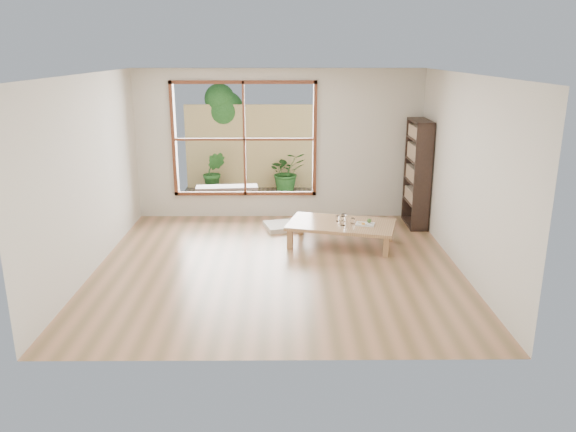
# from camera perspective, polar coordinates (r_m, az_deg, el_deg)

# --- Properties ---
(ground) EXTENTS (5.00, 5.00, 0.00)m
(ground) POSITION_cam_1_polar(r_m,az_deg,el_deg) (7.87, -1.06, -5.04)
(ground) COLOR tan
(ground) RESTS_ON ground
(low_table) EXTENTS (1.77, 1.28, 0.35)m
(low_table) POSITION_cam_1_polar(r_m,az_deg,el_deg) (8.63, 5.44, -0.98)
(low_table) COLOR tan
(low_table) RESTS_ON ground
(floor_cushion) EXTENTS (0.68, 0.68, 0.08)m
(floor_cushion) POSITION_cam_1_polar(r_m,az_deg,el_deg) (9.46, -0.58, -1.03)
(floor_cushion) COLOR beige
(floor_cushion) RESTS_ON ground
(bookshelf) EXTENTS (0.29, 0.81, 1.80)m
(bookshelf) POSITION_cam_1_polar(r_m,az_deg,el_deg) (9.70, 13.02, 4.23)
(bookshelf) COLOR #33221C
(bookshelf) RESTS_ON ground
(glass_tall) EXTENTS (0.08, 0.08, 0.14)m
(glass_tall) POSITION_cam_1_polar(r_m,az_deg,el_deg) (8.49, 5.62, -0.49)
(glass_tall) COLOR silver
(glass_tall) RESTS_ON low_table
(glass_mid) EXTENTS (0.06, 0.06, 0.09)m
(glass_mid) POSITION_cam_1_polar(r_m,az_deg,el_deg) (8.60, 6.60, -0.50)
(glass_mid) COLOR silver
(glass_mid) RESTS_ON low_table
(glass_short) EXTENTS (0.07, 0.07, 0.09)m
(glass_short) POSITION_cam_1_polar(r_m,az_deg,el_deg) (8.77, 5.68, -0.09)
(glass_short) COLOR silver
(glass_short) RESTS_ON low_table
(glass_small) EXTENTS (0.06, 0.06, 0.08)m
(glass_small) POSITION_cam_1_polar(r_m,az_deg,el_deg) (8.71, 5.05, -0.25)
(glass_small) COLOR silver
(glass_small) RESTS_ON low_table
(food_tray) EXTENTS (0.32, 0.26, 0.09)m
(food_tray) POSITION_cam_1_polar(r_m,az_deg,el_deg) (8.58, 7.91, -0.74)
(food_tray) COLOR white
(food_tray) RESTS_ON low_table
(deck) EXTENTS (2.80, 2.00, 0.05)m
(deck) POSITION_cam_1_polar(r_m,az_deg,el_deg) (11.28, -3.92, 1.62)
(deck) COLOR #3D342C
(deck) RESTS_ON ground
(garden_bench) EXTENTS (1.20, 0.45, 0.37)m
(garden_bench) POSITION_cam_1_polar(r_m,az_deg,el_deg) (10.80, -6.23, 2.72)
(garden_bench) COLOR #33221C
(garden_bench) RESTS_ON deck
(bamboo_fence) EXTENTS (2.80, 0.06, 1.80)m
(bamboo_fence) POSITION_cam_1_polar(r_m,az_deg,el_deg) (12.07, -3.72, 6.98)
(bamboo_fence) COLOR tan
(bamboo_fence) RESTS_ON ground
(shrub_right) EXTENTS (0.91, 0.85, 0.83)m
(shrub_right) POSITION_cam_1_polar(r_m,az_deg,el_deg) (11.81, -0.14, 4.54)
(shrub_right) COLOR #265820
(shrub_right) RESTS_ON deck
(shrub_left) EXTENTS (0.48, 0.39, 0.85)m
(shrub_left) POSITION_cam_1_polar(r_m,az_deg,el_deg) (11.84, -7.53, 4.47)
(shrub_left) COLOR #265820
(shrub_left) RESTS_ON deck
(garden_tree) EXTENTS (1.04, 0.85, 2.22)m
(garden_tree) POSITION_cam_1_polar(r_m,az_deg,el_deg) (12.32, -6.91, 10.51)
(garden_tree) COLOR #4C3D2D
(garden_tree) RESTS_ON ground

